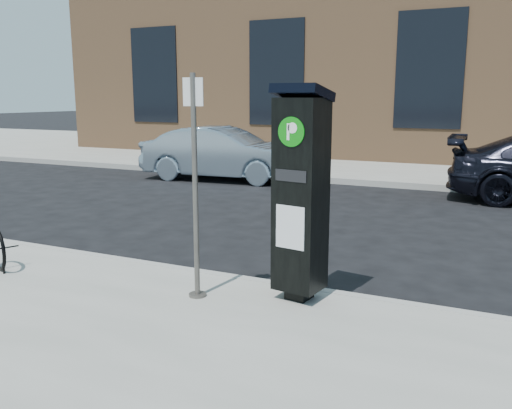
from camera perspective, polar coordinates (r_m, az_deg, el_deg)
The scene contains 8 objects.
ground at distance 6.29m, azimuth 1.29°, elevation -9.33°, with size 120.00×120.00×0.00m, color black.
sidewalk_far at distance 19.65m, azimuth 18.06°, elevation 4.49°, with size 60.00×12.00×0.15m, color gray.
curb_near at distance 6.25m, azimuth 1.22°, elevation -8.75°, with size 60.00×0.12×0.16m, color #9E9B93.
curb_far at distance 13.79m, azimuth 14.88°, elevation 1.99°, with size 60.00×0.12×0.16m, color #9E9B93.
building at distance 22.60m, azimuth 19.72°, elevation 15.57°, with size 28.00×10.05×8.25m.
parking_kiosk at distance 5.46m, azimuth 4.73°, elevation 1.31°, with size 0.57×0.52×2.19m.
sign_pole at distance 5.53m, azimuth -6.42°, elevation 1.57°, with size 0.20×0.18×2.30m.
car_silver at distance 14.62m, azimuth -3.50°, elevation 5.38°, with size 1.51×4.34×1.43m, color #8194A4.
Camera 1 is at (2.37, -5.39, 2.22)m, focal length 38.00 mm.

